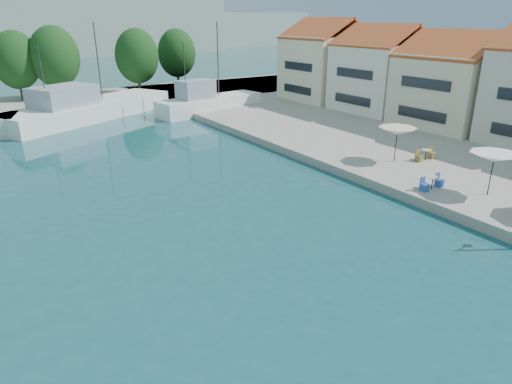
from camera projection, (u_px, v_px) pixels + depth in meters
quay_right at (464, 137)px, 40.37m from camera, size 32.00×92.00×0.60m
quay_far at (29, 107)px, 53.97m from camera, size 90.00×16.00×0.60m
hill_east at (122, 30)px, 164.78m from camera, size 140.00×40.00×12.00m
building_04 at (456, 78)px, 42.04m from camera, size 9.00×8.80×9.20m
building_05 at (382, 67)px, 48.99m from camera, size 8.40×8.80×9.70m
building_06 at (326, 59)px, 55.94m from camera, size 9.00×8.80×10.20m
trawler_03 at (85, 109)px, 48.54m from camera, size 20.19×13.99×10.20m
trawler_04 at (208, 104)px, 51.78m from camera, size 13.10×5.21×10.20m
tree_05 at (16, 60)px, 55.39m from camera, size 5.59×5.59×8.27m
tree_06 at (55, 57)px, 56.22m from camera, size 5.94×5.94×8.80m
tree_07 at (137, 56)px, 60.23m from camera, size 5.66×5.66×8.38m
tree_08 at (177, 53)px, 66.84m from camera, size 5.52×5.52×8.18m
umbrella_white at (494, 157)px, 25.62m from camera, size 2.74×2.74×2.51m
umbrella_cream at (397, 131)px, 31.80m from camera, size 2.67×2.67×2.46m
cafe_table_02 at (432, 184)px, 27.22m from camera, size 1.82×0.70×0.76m
cafe_table_03 at (426, 156)px, 32.78m from camera, size 1.82×0.70×0.76m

